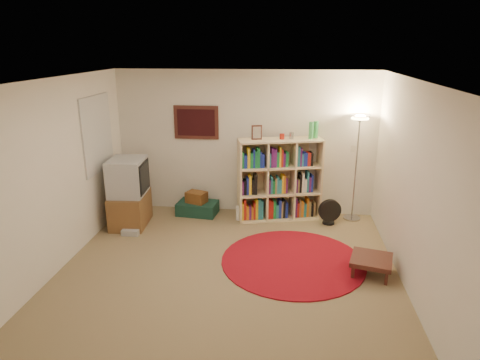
% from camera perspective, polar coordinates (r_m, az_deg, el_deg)
% --- Properties ---
extents(room, '(4.54, 4.54, 2.54)m').
position_cam_1_polar(room, '(5.37, -2.30, -0.09)').
color(room, '#887350').
rests_on(room, ground).
extents(bookshelf, '(1.46, 0.73, 1.68)m').
position_cam_1_polar(bookshelf, '(7.30, 5.12, -0.10)').
color(bookshelf, '#FFE3AA').
rests_on(bookshelf, ground).
extents(floor_lamp, '(0.44, 0.44, 1.81)m').
position_cam_1_polar(floor_lamp, '(7.28, 15.56, 6.00)').
color(floor_lamp, '#AAA9AD').
rests_on(floor_lamp, ground).
extents(floor_fan, '(0.39, 0.24, 0.44)m').
position_cam_1_polar(floor_fan, '(7.32, 11.85, -4.18)').
color(floor_fan, black).
rests_on(floor_fan, ground).
extents(tv_stand, '(0.60, 0.81, 1.14)m').
position_cam_1_polar(tv_stand, '(7.27, -14.55, -1.77)').
color(tv_stand, brown).
rests_on(tv_stand, ground).
extents(dvd_box, '(0.27, 0.23, 0.09)m').
position_cam_1_polar(dvd_box, '(7.09, -14.27, -6.62)').
color(dvd_box, '#B3B4B8').
rests_on(dvd_box, ground).
extents(suitcase, '(0.73, 0.52, 0.22)m').
position_cam_1_polar(suitcase, '(7.67, -5.68, -3.73)').
color(suitcase, '#14382D').
rests_on(suitcase, ground).
extents(wicker_basket, '(0.40, 0.34, 0.19)m').
position_cam_1_polar(wicker_basket, '(7.59, -5.82, -2.30)').
color(wicker_basket, brown).
rests_on(wicker_basket, suitcase).
extents(paper_towel, '(0.13, 0.13, 0.24)m').
position_cam_1_polar(paper_towel, '(7.38, -0.10, -4.43)').
color(paper_towel, white).
rests_on(paper_towel, ground).
extents(red_rug, '(2.00, 2.00, 0.02)m').
position_cam_1_polar(red_rug, '(6.11, 7.06, -10.67)').
color(red_rug, maroon).
rests_on(red_rug, ground).
extents(side_table, '(0.63, 0.63, 0.24)m').
position_cam_1_polar(side_table, '(5.94, 17.13, -10.20)').
color(side_table, '#3F1B16').
rests_on(side_table, ground).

